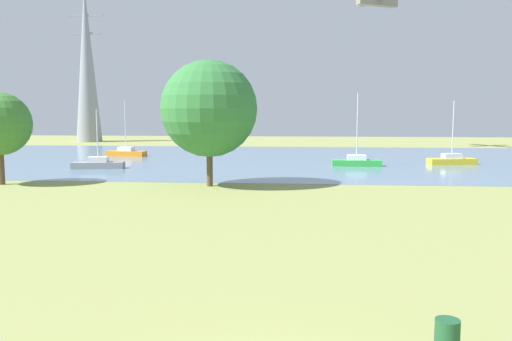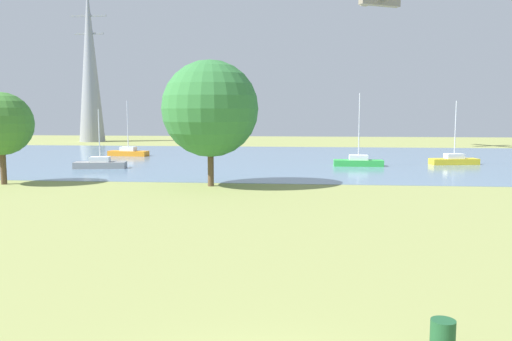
# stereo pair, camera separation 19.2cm
# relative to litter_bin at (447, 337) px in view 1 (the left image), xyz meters

# --- Properties ---
(ground_plane) EXTENTS (160.00, 160.00, 0.00)m
(ground_plane) POSITION_rel_litter_bin_xyz_m (-3.87, 19.26, -0.40)
(ground_plane) COLOR #8C9351
(litter_bin) EXTENTS (0.56, 0.56, 0.80)m
(litter_bin) POSITION_rel_litter_bin_xyz_m (0.00, 0.00, 0.00)
(litter_bin) COLOR #1E512D
(litter_bin) RESTS_ON ground
(water_surface) EXTENTS (140.00, 40.00, 0.02)m
(water_surface) POSITION_rel_litter_bin_xyz_m (-3.87, 47.26, -0.39)
(water_surface) COLOR #63819F
(water_surface) RESTS_ON ground
(sailboat_green) EXTENTS (4.80, 1.51, 7.16)m
(sailboat_green) POSITION_rel_litter_bin_xyz_m (2.05, 40.54, 0.07)
(sailboat_green) COLOR green
(sailboat_green) RESTS_ON water_surface
(sailboat_gray) EXTENTS (4.98, 2.25, 5.57)m
(sailboat_gray) POSITION_rel_litter_bin_xyz_m (-22.57, 36.21, 0.05)
(sailboat_gray) COLOR gray
(sailboat_gray) RESTS_ON water_surface
(sailboat_yellow) EXTENTS (4.99, 2.34, 6.44)m
(sailboat_yellow) POSITION_rel_litter_bin_xyz_m (11.88, 43.03, 0.06)
(sailboat_yellow) COLOR yellow
(sailboat_yellow) RESTS_ON water_surface
(sailboat_orange) EXTENTS (4.95, 2.07, 6.61)m
(sailboat_orange) POSITION_rel_litter_bin_xyz_m (-24.48, 49.70, 0.06)
(sailboat_orange) COLOR orange
(sailboat_orange) RESTS_ON water_surface
(tree_west_far) EXTENTS (6.95, 6.95, 9.09)m
(tree_west_far) POSITION_rel_litter_bin_xyz_m (-10.00, 25.70, 5.21)
(tree_west_far) COLOR brown
(tree_west_far) RESTS_ON ground
(electricity_pylon) EXTENTS (6.40, 4.40, 27.09)m
(electricity_pylon) POSITION_rel_litter_bin_xyz_m (-40.72, 77.81, 13.16)
(electricity_pylon) COLOR gray
(electricity_pylon) RESTS_ON ground
(light_aircraft) EXTENTS (6.16, 7.93, 2.10)m
(light_aircraft) POSITION_rel_litter_bin_xyz_m (7.03, 66.14, 20.43)
(light_aircraft) COLOR gray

